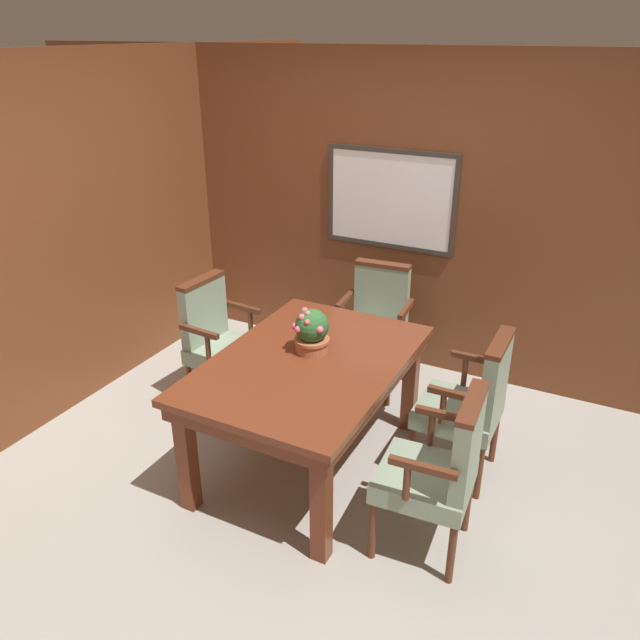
% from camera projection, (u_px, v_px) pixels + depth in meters
% --- Properties ---
extents(ground_plane, '(14.00, 14.00, 0.00)m').
position_uv_depth(ground_plane, '(292.00, 483.00, 3.85)').
color(ground_plane, '#A39E93').
extents(wall_back, '(7.20, 0.08, 2.45)m').
position_uv_depth(wall_back, '(406.00, 217.00, 4.82)').
color(wall_back, brown).
rests_on(wall_back, ground_plane).
extents(wall_left, '(0.06, 7.20, 2.45)m').
position_uv_depth(wall_left, '(38.00, 249.00, 4.12)').
color(wall_left, brown).
rests_on(wall_left, ground_plane).
extents(dining_table, '(1.07, 1.55, 0.76)m').
position_uv_depth(dining_table, '(309.00, 374.00, 3.76)').
color(dining_table, maroon).
rests_on(dining_table, ground_plane).
extents(chair_left_far, '(0.51, 0.53, 0.96)m').
position_uv_depth(chair_left_far, '(219.00, 338.00, 4.48)').
color(chair_left_far, '#562B19').
rests_on(chair_left_far, ground_plane).
extents(chair_right_far, '(0.48, 0.51, 0.96)m').
position_uv_depth(chair_right_far, '(471.00, 401.00, 3.73)').
color(chair_right_far, '#562B19').
rests_on(chair_right_far, ground_plane).
extents(chair_head_far, '(0.53, 0.51, 0.96)m').
position_uv_depth(chair_head_far, '(376.00, 321.00, 4.73)').
color(chair_head_far, '#562B19').
rests_on(chair_head_far, ground_plane).
extents(chair_right_near, '(0.51, 0.53, 0.96)m').
position_uv_depth(chair_right_near, '(440.00, 467.00, 3.16)').
color(chair_right_near, '#562B19').
rests_on(chair_right_near, ground_plane).
extents(potted_plant, '(0.22, 0.23, 0.28)m').
position_uv_depth(potted_plant, '(312.00, 331.00, 3.76)').
color(potted_plant, '#B2603D').
rests_on(potted_plant, dining_table).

